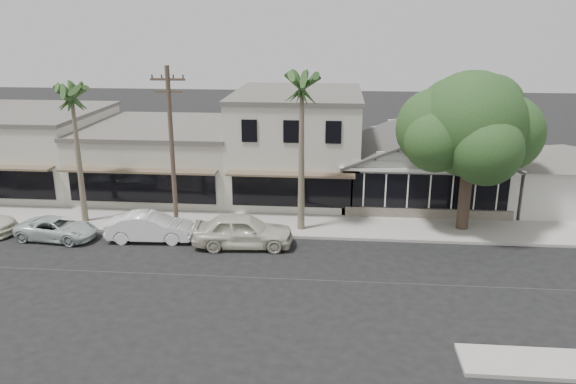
# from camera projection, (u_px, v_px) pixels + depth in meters

# --- Properties ---
(ground) EXTENTS (140.00, 140.00, 0.00)m
(ground) POSITION_uv_depth(u_px,v_px,m) (342.00, 281.00, 25.07)
(ground) COLOR black
(ground) RESTS_ON ground
(sidewalk_north) EXTENTS (90.00, 3.50, 0.15)m
(sidewalk_north) POSITION_uv_depth(u_px,v_px,m) (202.00, 222.00, 32.16)
(sidewalk_north) COLOR #9E9991
(sidewalk_north) RESTS_ON ground
(corner_shop) EXTENTS (10.40, 8.60, 5.10)m
(corner_shop) POSITION_uv_depth(u_px,v_px,m) (421.00, 160.00, 35.74)
(corner_shop) COLOR silver
(corner_shop) RESTS_ON ground
(side_cottage) EXTENTS (6.00, 6.00, 3.00)m
(side_cottage) POSITION_uv_depth(u_px,v_px,m) (558.00, 184.00, 34.44)
(side_cottage) COLOR silver
(side_cottage) RESTS_ON ground
(row_building_near) EXTENTS (8.00, 10.00, 6.50)m
(row_building_near) POSITION_uv_depth(u_px,v_px,m) (297.00, 145.00, 37.21)
(row_building_near) COLOR beige
(row_building_near) RESTS_ON ground
(row_building_midnear) EXTENTS (10.00, 10.00, 4.20)m
(row_building_midnear) POSITION_uv_depth(u_px,v_px,m) (166.00, 158.00, 38.32)
(row_building_midnear) COLOR beige
(row_building_midnear) RESTS_ON ground
(row_building_midfar) EXTENTS (11.00, 10.00, 5.00)m
(row_building_midfar) POSITION_uv_depth(u_px,v_px,m) (19.00, 150.00, 39.10)
(row_building_midfar) COLOR beige
(row_building_midfar) RESTS_ON ground
(utility_pole) EXTENTS (1.80, 0.24, 9.00)m
(utility_pole) POSITION_uv_depth(u_px,v_px,m) (172.00, 147.00, 29.37)
(utility_pole) COLOR brown
(utility_pole) RESTS_ON ground
(car_0) EXTENTS (5.23, 2.39, 1.74)m
(car_0) POSITION_uv_depth(u_px,v_px,m) (243.00, 231.00, 28.66)
(car_0) COLOR beige
(car_0) RESTS_ON ground
(car_1) EXTENTS (4.60, 1.82, 1.49)m
(car_1) POSITION_uv_depth(u_px,v_px,m) (150.00, 227.00, 29.52)
(car_1) COLOR white
(car_1) RESTS_ON ground
(car_2) EXTENTS (4.42, 2.39, 1.18)m
(car_2) POSITION_uv_depth(u_px,v_px,m) (57.00, 229.00, 29.71)
(car_2) COLOR silver
(car_2) RESTS_ON ground
(shade_tree) EXTENTS (7.89, 7.13, 8.75)m
(shade_tree) POSITION_uv_depth(u_px,v_px,m) (469.00, 127.00, 29.65)
(shade_tree) COLOR #4C3C2E
(shade_tree) RESTS_ON ground
(palm_east) EXTENTS (2.93, 2.93, 9.14)m
(palm_east) POSITION_uv_depth(u_px,v_px,m) (302.00, 88.00, 28.70)
(palm_east) COLOR #726651
(palm_east) RESTS_ON ground
(palm_mid) EXTENTS (2.58, 2.58, 8.38)m
(palm_mid) POSITION_uv_depth(u_px,v_px,m) (72.00, 97.00, 30.13)
(palm_mid) COLOR #726651
(palm_mid) RESTS_ON ground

